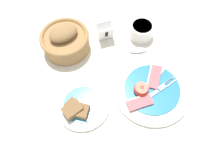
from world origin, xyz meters
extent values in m
plane|color=beige|center=(0.00, 0.00, 0.00)|extent=(3.00, 3.00, 0.00)
cylinder|color=silver|center=(0.08, -0.01, 0.01)|extent=(0.27, 0.27, 0.01)
cylinder|color=teal|center=(0.08, -0.01, 0.01)|extent=(0.19, 0.19, 0.00)
cube|color=#BC5156|center=(0.11, 0.03, 0.02)|extent=(0.08, 0.10, 0.01)
cube|color=beige|center=(0.09, 0.03, 0.02)|extent=(0.05, 0.08, 0.01)
cube|color=#BC5156|center=(0.02, -0.06, 0.02)|extent=(0.09, 0.04, 0.01)
cube|color=beige|center=(0.02, -0.04, 0.02)|extent=(0.08, 0.02, 0.01)
ellipsoid|color=red|center=(0.04, -0.01, 0.03)|extent=(0.05, 0.05, 0.03)
cylinder|color=#DB664C|center=(0.04, -0.01, 0.04)|extent=(0.04, 0.04, 0.00)
cube|color=silver|center=(0.05, -0.05, 0.02)|extent=(0.10, 0.05, 0.00)
cube|color=silver|center=(0.12, -0.02, 0.02)|extent=(0.03, 0.03, 0.00)
cube|color=silver|center=(0.15, -0.01, 0.02)|extent=(0.04, 0.02, 0.00)
cube|color=silver|center=(0.15, 0.00, 0.02)|extent=(0.04, 0.02, 0.00)
cube|color=silver|center=(0.15, 0.00, 0.02)|extent=(0.04, 0.02, 0.00)
cube|color=silver|center=(0.05, -0.02, 0.02)|extent=(0.09, 0.08, 0.00)
cube|color=#9EA0A5|center=(0.12, 0.03, 0.02)|extent=(0.07, 0.06, 0.00)
cylinder|color=silver|center=(-0.16, -0.01, 0.01)|extent=(0.18, 0.18, 0.01)
cylinder|color=teal|center=(-0.16, -0.01, 0.01)|extent=(0.13, 0.13, 0.00)
cube|color=brown|center=(-0.17, -0.04, 0.03)|extent=(0.07, 0.07, 0.02)
cube|color=brown|center=(-0.19, -0.03, 0.03)|extent=(0.07, 0.06, 0.03)
cube|color=brown|center=(-0.19, -0.02, 0.03)|extent=(0.06, 0.07, 0.03)
cylinder|color=white|center=(0.12, 0.23, 0.03)|extent=(0.09, 0.09, 0.06)
cylinder|color=white|center=(0.12, 0.23, 0.06)|extent=(0.08, 0.08, 0.01)
cylinder|color=olive|center=(-0.18, 0.25, 0.03)|extent=(0.18, 0.18, 0.07)
torus|color=olive|center=(-0.18, 0.25, 0.07)|extent=(0.18, 0.18, 0.02)
ellipsoid|color=olive|center=(-0.18, 0.25, 0.09)|extent=(0.12, 0.10, 0.04)
cube|color=white|center=(-0.02, 0.24, 0.04)|extent=(0.06, 0.02, 0.07)
cube|color=white|center=(-0.02, 0.27, 0.04)|extent=(0.06, 0.02, 0.07)
cube|color=black|center=(-0.02, 0.24, 0.04)|extent=(0.01, 0.01, 0.04)
cube|color=silver|center=(0.19, 0.15, 0.00)|extent=(0.11, 0.03, 0.01)
ellipsoid|color=silver|center=(0.09, 0.16, 0.01)|extent=(0.07, 0.04, 0.01)
camera|label=1|loc=(-0.13, -0.30, 0.70)|focal=35.00mm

